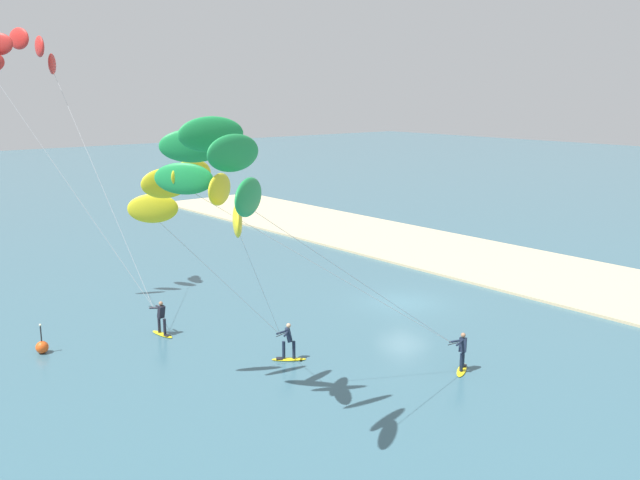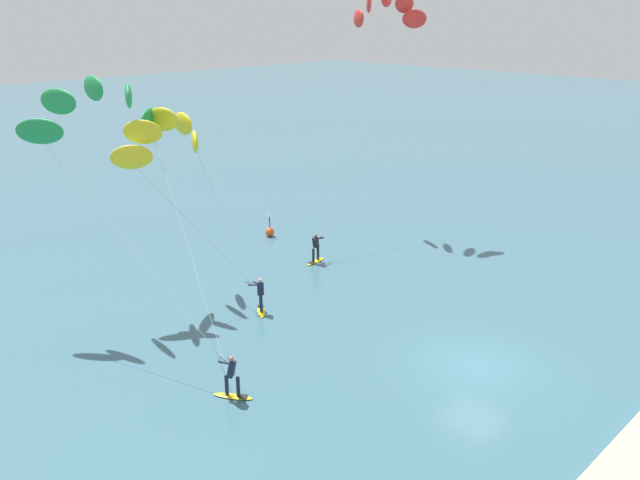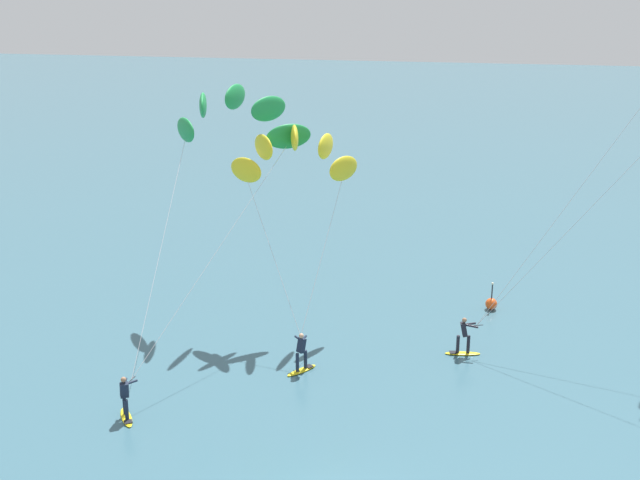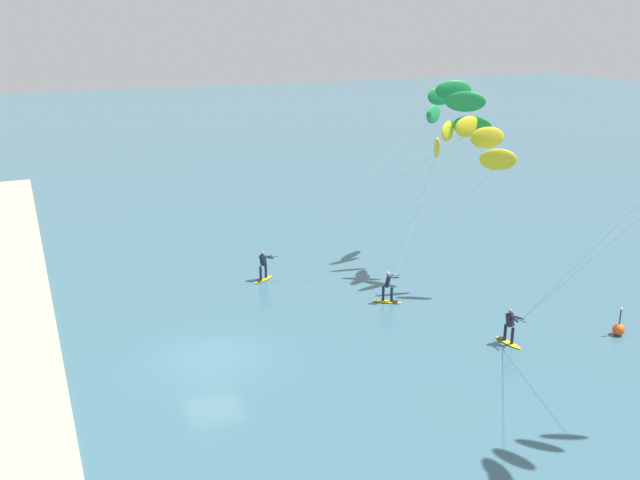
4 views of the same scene
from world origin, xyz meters
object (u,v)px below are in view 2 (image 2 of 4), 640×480
kitesurfer_nearshore (99,115)px  kitesurfer_far_out (168,141)px  kitesurfer_mid_water (383,18)px  marker_buoy (270,232)px

kitesurfer_nearshore → kitesurfer_far_out: size_ratio=1.41×
kitesurfer_mid_water → marker_buoy: (-7.32, 2.66, -12.60)m
marker_buoy → kitesurfer_nearshore: bearing=-168.8°
kitesurfer_nearshore → kitesurfer_far_out: (2.95, -0.69, -1.45)m
kitesurfer_nearshore → kitesurfer_mid_water: size_ratio=0.88×
kitesurfer_far_out → kitesurfer_mid_water: bearing=1.3°
kitesurfer_far_out → marker_buoy: kitesurfer_far_out is taller
kitesurfer_nearshore → kitesurfer_mid_water: bearing=-0.9°
kitesurfer_mid_water → kitesurfer_far_out: 17.07m
kitesurfer_nearshore → kitesurfer_far_out: bearing=-13.2°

